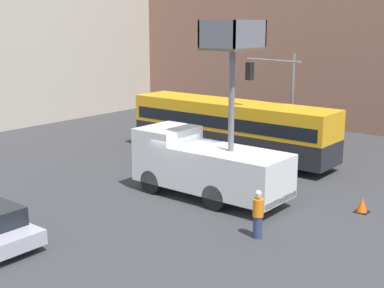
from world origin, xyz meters
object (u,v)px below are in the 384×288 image
(road_worker_near_truck, at_px, (258,214))
(road_worker_directing, at_px, (210,158))
(traffic_cone_near_truck, at_px, (362,205))
(utility_truck, at_px, (207,161))
(city_bus, at_px, (231,125))
(traffic_light_pole, at_px, (277,88))

(road_worker_near_truck, relative_size, road_worker_directing, 0.93)
(road_worker_near_truck, xyz_separation_m, traffic_cone_near_truck, (4.81, -1.87, -0.58))
(utility_truck, xyz_separation_m, city_bus, (6.33, 3.18, 0.24))
(utility_truck, bearing_deg, road_worker_near_truck, -120.74)
(road_worker_directing, bearing_deg, traffic_cone_near_truck, 88.90)
(city_bus, height_order, road_worker_directing, city_bus)
(utility_truck, bearing_deg, road_worker_directing, 34.92)
(utility_truck, distance_m, road_worker_directing, 3.23)
(city_bus, bearing_deg, road_worker_near_truck, 131.19)
(traffic_light_pole, bearing_deg, city_bus, 126.79)
(traffic_light_pole, bearing_deg, traffic_cone_near_truck, -127.28)
(city_bus, bearing_deg, traffic_light_pole, -141.63)
(traffic_cone_near_truck, bearing_deg, city_bus, 66.60)
(road_worker_directing, distance_m, traffic_cone_near_truck, 7.78)
(traffic_light_pole, height_order, road_worker_near_truck, traffic_light_pole)
(road_worker_near_truck, distance_m, road_worker_directing, 7.73)
(traffic_cone_near_truck, bearing_deg, utility_truck, 111.94)
(traffic_light_pole, xyz_separation_m, traffic_cone_near_truck, (-5.43, -7.13, -3.61))
(utility_truck, bearing_deg, traffic_cone_near_truck, -68.06)
(utility_truck, bearing_deg, traffic_light_pole, 8.67)
(traffic_light_pole, height_order, road_worker_directing, traffic_light_pole)
(traffic_light_pole, bearing_deg, road_worker_near_truck, -152.80)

